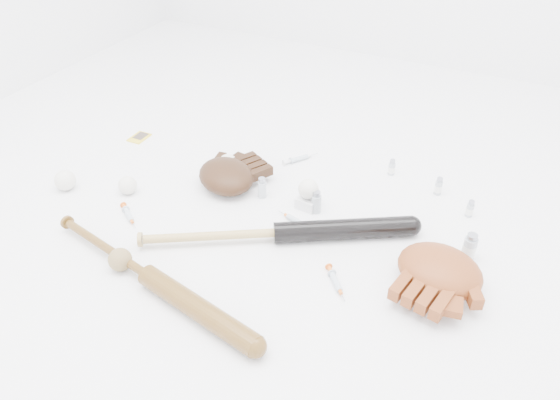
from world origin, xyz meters
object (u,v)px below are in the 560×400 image
at_px(bat_dark, 277,233).
at_px(pedestal, 308,202).
at_px(bat_wood, 149,276).
at_px(glove_dark, 226,176).

distance_m(bat_dark, pedestal, 0.21).
height_order(bat_dark, bat_wood, bat_dark).
bearing_deg(pedestal, bat_dark, -93.55).
distance_m(bat_dark, bat_wood, 0.41).
height_order(glove_dark, pedestal, glove_dark).
bearing_deg(bat_wood, pedestal, 76.88).
bearing_deg(glove_dark, bat_dark, -3.86).
xyz_separation_m(glove_dark, pedestal, (0.31, 0.02, -0.03)).
distance_m(bat_wood, pedestal, 0.59).
bearing_deg(bat_dark, bat_wood, -157.00).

